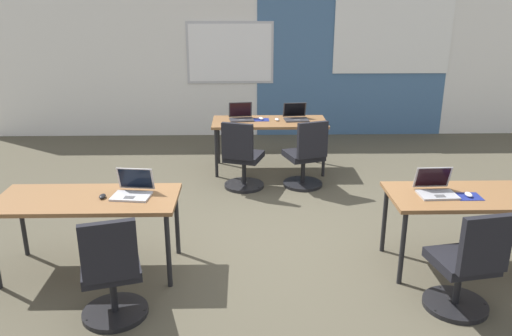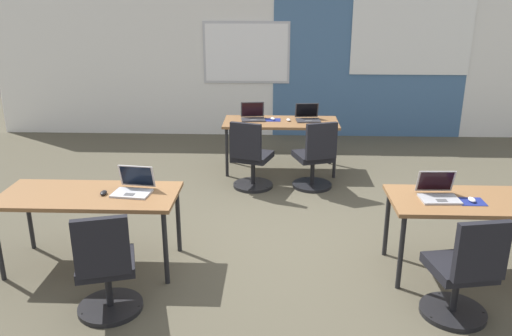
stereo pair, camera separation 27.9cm
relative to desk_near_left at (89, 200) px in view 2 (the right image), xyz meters
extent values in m
plane|color=#4C4738|center=(1.75, 0.60, -0.66)|extent=(24.00, 24.00, 0.00)
cube|color=silver|center=(1.75, 4.80, 0.74)|extent=(10.00, 0.20, 2.80)
cube|color=#42668E|center=(3.27, 4.69, 0.74)|extent=(3.29, 0.01, 2.80)
cube|color=#B7B7BC|center=(1.16, 4.69, 0.79)|extent=(1.48, 0.02, 1.04)
cube|color=white|center=(1.16, 4.68, 0.79)|extent=(1.40, 0.02, 0.96)
cube|color=white|center=(3.93, 4.67, 1.21)|extent=(2.00, 0.02, 1.55)
cube|color=brown|center=(0.00, 0.00, 0.04)|extent=(1.60, 0.70, 0.04)
cylinder|color=black|center=(0.74, -0.30, -0.32)|extent=(0.04, 0.04, 0.68)
cylinder|color=black|center=(-0.74, 0.30, -0.32)|extent=(0.04, 0.04, 0.68)
cylinder|color=black|center=(0.74, 0.30, -0.32)|extent=(0.04, 0.04, 0.68)
cube|color=brown|center=(3.50, 0.00, 0.04)|extent=(1.60, 0.70, 0.04)
cylinder|color=black|center=(2.76, -0.30, -0.32)|extent=(0.04, 0.04, 0.68)
cylinder|color=black|center=(2.76, 0.30, -0.32)|extent=(0.04, 0.04, 0.68)
cube|color=brown|center=(1.75, 2.80, 0.04)|extent=(1.60, 0.70, 0.04)
cylinder|color=black|center=(1.01, 2.50, -0.32)|extent=(0.04, 0.04, 0.68)
cylinder|color=black|center=(2.49, 2.50, -0.32)|extent=(0.04, 0.04, 0.68)
cylinder|color=black|center=(1.01, 3.10, -0.32)|extent=(0.04, 0.04, 0.68)
cylinder|color=black|center=(2.49, 3.10, -0.32)|extent=(0.04, 0.04, 0.68)
cube|color=#333338|center=(1.36, 2.84, 0.07)|extent=(0.36, 0.27, 0.02)
cube|color=#4C4C4F|center=(1.36, 2.79, 0.08)|extent=(0.10, 0.07, 0.00)
cube|color=#333338|center=(1.34, 2.98, 0.19)|extent=(0.33, 0.09, 0.22)
cube|color=black|center=(1.34, 2.97, 0.19)|extent=(0.30, 0.07, 0.19)
cube|color=navy|center=(1.64, 2.86, 0.06)|extent=(0.22, 0.19, 0.00)
ellipsoid|color=silver|center=(1.64, 2.86, 0.08)|extent=(0.09, 0.11, 0.03)
cylinder|color=black|center=(1.39, 2.11, -0.64)|extent=(0.52, 0.52, 0.04)
cylinder|color=black|center=(1.39, 2.11, -0.45)|extent=(0.06, 0.06, 0.34)
cube|color=black|center=(1.39, 2.11, -0.24)|extent=(0.56, 0.56, 0.08)
cube|color=black|center=(1.31, 1.87, 0.03)|extent=(0.40, 0.18, 0.46)
sphere|color=black|center=(1.46, 2.33, -0.64)|extent=(0.04, 0.04, 0.04)
sphere|color=black|center=(1.58, 1.97, -0.64)|extent=(0.04, 0.04, 0.04)
sphere|color=black|center=(1.15, 2.11, -0.64)|extent=(0.04, 0.04, 0.04)
cube|color=#9E9EA3|center=(3.12, -0.03, 0.07)|extent=(0.34, 0.24, 0.02)
cube|color=#4C4C4F|center=(3.12, -0.08, 0.08)|extent=(0.09, 0.06, 0.00)
cube|color=#9E9EA3|center=(3.11, 0.12, 0.18)|extent=(0.33, 0.09, 0.21)
cube|color=black|center=(3.11, 0.12, 0.18)|extent=(0.30, 0.07, 0.19)
cube|color=navy|center=(3.39, -0.06, 0.06)|extent=(0.22, 0.19, 0.00)
ellipsoid|color=silver|center=(3.39, -0.06, 0.08)|extent=(0.06, 0.10, 0.03)
cylinder|color=black|center=(3.12, -0.67, -0.64)|extent=(0.52, 0.52, 0.04)
cylinder|color=black|center=(3.12, -0.67, -0.45)|extent=(0.06, 0.06, 0.34)
cube|color=black|center=(3.12, -0.67, -0.24)|extent=(0.51, 0.51, 0.08)
cube|color=black|center=(3.16, -0.91, 0.03)|extent=(0.40, 0.13, 0.46)
sphere|color=black|center=(3.07, -0.44, -0.64)|extent=(0.04, 0.04, 0.04)
sphere|color=black|center=(3.35, -0.70, -0.64)|extent=(0.04, 0.04, 0.04)
sphere|color=black|center=(2.91, -0.78, -0.64)|extent=(0.04, 0.04, 0.04)
cube|color=#333338|center=(2.13, 2.82, 0.07)|extent=(0.35, 0.26, 0.02)
cube|color=#4C4C4F|center=(2.14, 2.77, 0.08)|extent=(0.10, 0.07, 0.00)
cube|color=#333338|center=(2.12, 2.97, 0.18)|extent=(0.34, 0.10, 0.21)
cube|color=black|center=(2.12, 2.97, 0.18)|extent=(0.30, 0.09, 0.19)
ellipsoid|color=silver|center=(1.86, 2.81, 0.08)|extent=(0.07, 0.11, 0.03)
cylinder|color=black|center=(2.17, 2.15, -0.64)|extent=(0.52, 0.52, 0.04)
cylinder|color=black|center=(2.17, 2.15, -0.45)|extent=(0.06, 0.06, 0.34)
cube|color=black|center=(2.17, 2.15, -0.24)|extent=(0.56, 0.56, 0.08)
cube|color=black|center=(2.25, 1.91, 0.03)|extent=(0.40, 0.18, 0.46)
sphere|color=black|center=(2.09, 2.37, -0.64)|extent=(0.04, 0.04, 0.04)
sphere|color=black|center=(2.40, 2.15, -0.64)|extent=(0.04, 0.04, 0.04)
sphere|color=black|center=(1.98, 2.01, -0.64)|extent=(0.04, 0.04, 0.04)
cube|color=#B7B7BC|center=(0.39, 0.00, 0.07)|extent=(0.36, 0.27, 0.02)
cube|color=#4C4C4F|center=(0.39, -0.05, 0.08)|extent=(0.10, 0.07, 0.00)
cube|color=#B7B7BC|center=(0.41, 0.14, 0.18)|extent=(0.34, 0.11, 0.21)
cube|color=black|center=(0.41, 0.14, 0.19)|extent=(0.30, 0.09, 0.19)
ellipsoid|color=black|center=(0.14, -0.01, 0.08)|extent=(0.06, 0.10, 0.03)
cylinder|color=black|center=(0.36, -0.71, -0.64)|extent=(0.52, 0.52, 0.04)
cylinder|color=black|center=(0.36, -0.71, -0.45)|extent=(0.06, 0.06, 0.34)
cube|color=black|center=(0.36, -0.71, -0.24)|extent=(0.54, 0.54, 0.08)
cube|color=black|center=(0.43, -0.95, 0.03)|extent=(0.40, 0.17, 0.46)
sphere|color=black|center=(0.29, -0.49, -0.64)|extent=(0.04, 0.04, 0.04)
sphere|color=black|center=(0.59, -0.72, -0.64)|extent=(0.04, 0.04, 0.04)
sphere|color=black|center=(0.16, -0.85, -0.64)|extent=(0.04, 0.04, 0.04)
camera|label=1|loc=(1.40, -4.26, 1.79)|focal=36.22mm
camera|label=2|loc=(1.68, -4.26, 1.79)|focal=36.22mm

